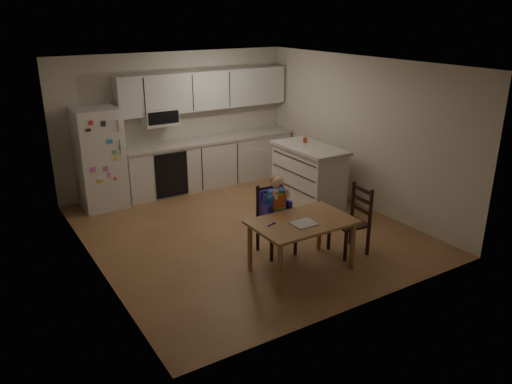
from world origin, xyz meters
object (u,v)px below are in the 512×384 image
object	(u,v)px
refrigerator	(100,158)
chair_booster	(275,206)
dining_table	(302,227)
kitchen_island	(309,175)
chair_side	(355,215)
red_cup	(305,140)

from	to	relation	value
refrigerator	chair_booster	bearing A→B (deg)	-62.79
dining_table	chair_booster	size ratio (longest dim) A/B	1.14
kitchen_island	refrigerator	bearing A→B (deg)	151.00
chair_booster	chair_side	distance (m)	1.11
kitchen_island	red_cup	bearing A→B (deg)	71.49
chair_side	refrigerator	bearing A→B (deg)	-140.92
dining_table	chair_side	distance (m)	0.95
chair_side	dining_table	bearing A→B (deg)	-83.15
red_cup	dining_table	world-z (taller)	red_cup
chair_booster	dining_table	bearing A→B (deg)	-87.29
chair_booster	kitchen_island	bearing A→B (deg)	42.18
kitchen_island	chair_side	world-z (taller)	kitchen_island
red_cup	dining_table	size ratio (longest dim) A/B	0.07
chair_booster	chair_side	bearing A→B (deg)	-28.41
kitchen_island	red_cup	xyz separation A→B (m)	(0.08, 0.25, 0.55)
refrigerator	chair_side	bearing A→B (deg)	-55.16
chair_booster	chair_side	size ratio (longest dim) A/B	1.18
refrigerator	red_cup	distance (m)	3.50
kitchen_island	chair_booster	xyz separation A→B (m)	(-1.56, -1.27, 0.17)
red_cup	dining_table	xyz separation A→B (m)	(-1.64, -2.13, -0.46)
red_cup	chair_booster	distance (m)	2.27
dining_table	refrigerator	bearing A→B (deg)	113.05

